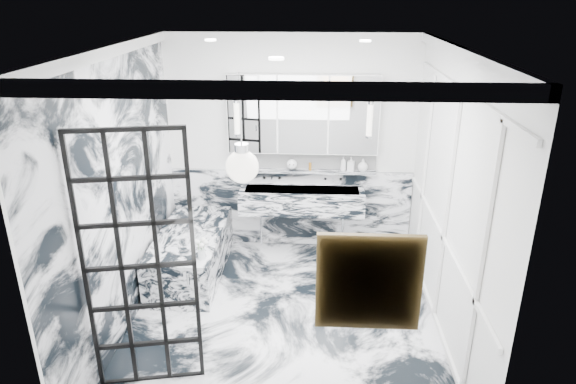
# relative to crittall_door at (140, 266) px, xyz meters

# --- Properties ---
(floor) EXTENTS (3.60, 3.60, 0.00)m
(floor) POSITION_rel_crittall_door_xyz_m (1.11, 0.97, -1.15)
(floor) COLOR white
(floor) RESTS_ON ground
(ceiling) EXTENTS (3.60, 3.60, 0.00)m
(ceiling) POSITION_rel_crittall_door_xyz_m (1.11, 0.97, 1.65)
(ceiling) COLOR white
(ceiling) RESTS_ON wall_back
(wall_back) EXTENTS (3.60, 0.00, 3.60)m
(wall_back) POSITION_rel_crittall_door_xyz_m (1.11, 2.77, 0.25)
(wall_back) COLOR white
(wall_back) RESTS_ON floor
(wall_front) EXTENTS (3.60, 0.00, 3.60)m
(wall_front) POSITION_rel_crittall_door_xyz_m (1.11, -0.83, 0.25)
(wall_front) COLOR white
(wall_front) RESTS_ON floor
(wall_left) EXTENTS (0.00, 3.60, 3.60)m
(wall_left) POSITION_rel_crittall_door_xyz_m (-0.49, 0.97, 0.25)
(wall_left) COLOR white
(wall_left) RESTS_ON floor
(wall_right) EXTENTS (0.00, 3.60, 3.60)m
(wall_right) POSITION_rel_crittall_door_xyz_m (2.71, 0.97, 0.25)
(wall_right) COLOR white
(wall_right) RESTS_ON floor
(marble_clad_back) EXTENTS (3.18, 0.05, 1.05)m
(marble_clad_back) POSITION_rel_crittall_door_xyz_m (1.11, 2.74, -0.63)
(marble_clad_back) COLOR white
(marble_clad_back) RESTS_ON floor
(marble_clad_left) EXTENTS (0.02, 3.56, 2.68)m
(marble_clad_left) POSITION_rel_crittall_door_xyz_m (-0.48, 0.97, 0.19)
(marble_clad_left) COLOR white
(marble_clad_left) RESTS_ON floor
(panel_molding) EXTENTS (0.03, 3.40, 2.30)m
(panel_molding) POSITION_rel_crittall_door_xyz_m (2.69, 0.97, 0.15)
(panel_molding) COLOR white
(panel_molding) RESTS_ON floor
(soap_bottle_a) EXTENTS (0.10, 0.10, 0.19)m
(soap_bottle_a) POSITION_rel_crittall_door_xyz_m (1.78, 2.68, 0.03)
(soap_bottle_a) COLOR #8C5919
(soap_bottle_a) RESTS_ON ledge
(soap_bottle_b) EXTENTS (0.10, 0.10, 0.19)m
(soap_bottle_b) POSITION_rel_crittall_door_xyz_m (1.88, 2.68, 0.03)
(soap_bottle_b) COLOR #4C4C51
(soap_bottle_b) RESTS_ON ledge
(soap_bottle_c) EXTENTS (0.15, 0.15, 0.17)m
(soap_bottle_c) POSITION_rel_crittall_door_xyz_m (2.03, 2.68, 0.02)
(soap_bottle_c) COLOR silver
(soap_bottle_c) RESTS_ON ledge
(face_pot) EXTENTS (0.14, 0.14, 0.14)m
(face_pot) POSITION_rel_crittall_door_xyz_m (1.12, 2.68, 0.01)
(face_pot) COLOR white
(face_pot) RESTS_ON ledge
(amber_bottle) EXTENTS (0.04, 0.04, 0.10)m
(amber_bottle) POSITION_rel_crittall_door_xyz_m (1.36, 2.68, -0.01)
(amber_bottle) COLOR #8C5919
(amber_bottle) RESTS_ON ledge
(flower_vase) EXTENTS (0.08, 0.08, 0.12)m
(flower_vase) POSITION_rel_crittall_door_xyz_m (0.21, 1.23, -0.54)
(flower_vase) COLOR silver
(flower_vase) RESTS_ON bathtub
(crittall_door) EXTENTS (0.87, 0.21, 2.31)m
(crittall_door) POSITION_rel_crittall_door_xyz_m (0.00, 0.00, 0.00)
(crittall_door) COLOR black
(crittall_door) RESTS_ON floor
(artwork) EXTENTS (0.57, 0.05, 0.57)m
(artwork) POSITION_rel_crittall_door_xyz_m (1.77, -0.79, 0.40)
(artwork) COLOR #C38014
(artwork) RESTS_ON wall_front
(pendant_light) EXTENTS (0.24, 0.24, 0.24)m
(pendant_light) POSITION_rel_crittall_door_xyz_m (0.89, -0.13, 0.92)
(pendant_light) COLOR white
(pendant_light) RESTS_ON ceiling
(trough_sink) EXTENTS (1.60, 0.45, 0.30)m
(trough_sink) POSITION_rel_crittall_door_xyz_m (1.26, 2.52, -0.42)
(trough_sink) COLOR silver
(trough_sink) RESTS_ON wall_back
(ledge) EXTENTS (1.90, 0.14, 0.04)m
(ledge) POSITION_rel_crittall_door_xyz_m (1.26, 2.69, -0.08)
(ledge) COLOR silver
(ledge) RESTS_ON wall_back
(subway_tile) EXTENTS (1.90, 0.03, 0.23)m
(subway_tile) POSITION_rel_crittall_door_xyz_m (1.26, 2.75, 0.05)
(subway_tile) COLOR white
(subway_tile) RESTS_ON wall_back
(mirror_cabinet) EXTENTS (1.90, 0.16, 1.00)m
(mirror_cabinet) POSITION_rel_crittall_door_xyz_m (1.26, 2.69, 0.67)
(mirror_cabinet) COLOR white
(mirror_cabinet) RESTS_ON wall_back
(sconce_left) EXTENTS (0.07, 0.07, 0.40)m
(sconce_left) POSITION_rel_crittall_door_xyz_m (0.44, 2.60, 0.63)
(sconce_left) COLOR white
(sconce_left) RESTS_ON mirror_cabinet
(sconce_right) EXTENTS (0.07, 0.07, 0.40)m
(sconce_right) POSITION_rel_crittall_door_xyz_m (2.08, 2.60, 0.63)
(sconce_right) COLOR white
(sconce_right) RESTS_ON mirror_cabinet
(bathtub) EXTENTS (0.75, 1.65, 0.55)m
(bathtub) POSITION_rel_crittall_door_xyz_m (-0.07, 1.86, -0.88)
(bathtub) COLOR silver
(bathtub) RESTS_ON floor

